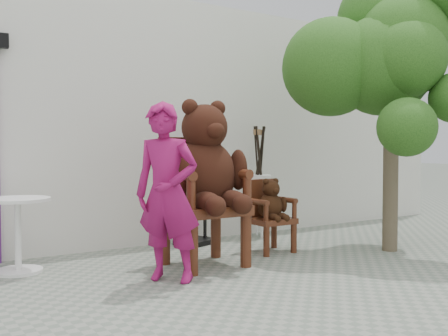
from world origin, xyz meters
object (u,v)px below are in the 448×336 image
stool_bucket (259,188)px  chair_big (204,173)px  chair_small (269,208)px  cafe_table (18,226)px  display_stand (196,196)px  tree (388,48)px  person (168,194)px

stool_bucket → chair_big: bearing=-145.1°
chair_small → cafe_table: chair_small is taller
display_stand → tree: (1.63, -1.52, 1.72)m
display_stand → tree: size_ratio=0.43×
chair_big → stool_bucket: chair_big is taller
cafe_table → display_stand: (2.13, 0.32, 0.14)m
person → display_stand: person is taller
display_stand → chair_small: bearing=-81.8°
chair_small → tree: (1.17, -0.67, 1.81)m
chair_big → stool_bucket: 1.83m
chair_small → cafe_table: 2.64m
chair_big → display_stand: size_ratio=1.09×
chair_big → tree: tree is taller
chair_small → display_stand: bearing=118.1°
cafe_table → tree: tree is taller
display_stand → stool_bucket: display_stand is taller
chair_big → tree: 2.59m
stool_bucket → tree: (0.66, -1.52, 1.66)m
person → tree: (2.78, -0.04, 1.53)m
person → stool_bucket: size_ratio=1.07×
cafe_table → stool_bucket: bearing=6.0°
chair_big → chair_small: (0.97, 0.18, -0.43)m
chair_big → person: chair_big is taller
chair_big → display_stand: chair_big is taller
chair_small → person: size_ratio=0.53×
chair_big → cafe_table: size_ratio=2.34×
person → display_stand: (1.15, 1.48, -0.19)m
tree → person: bearing=179.1°
person → display_stand: size_ratio=1.03×
cafe_table → display_stand: display_stand is taller
display_stand → tree: tree is taller
chair_big → stool_bucket: size_ratio=1.13×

